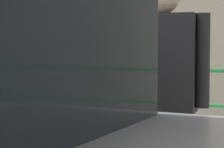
{
  "coord_description": "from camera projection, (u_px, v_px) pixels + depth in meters",
  "views": [
    {
      "loc": [
        2.02,
        -2.37,
        1.44
      ],
      "look_at": [
        0.57,
        0.52,
        1.26
      ],
      "focal_mm": 69.02,
      "sensor_mm": 36.0,
      "label": 1
    }
  ],
  "objects": [
    {
      "name": "background_railing",
      "position": [
        165.0,
        89.0,
        5.96
      ],
      "size": [
        24.06,
        0.06,
        1.06
      ],
      "color": "#1E602D",
      "rests_on": "sidewalk_curb"
    },
    {
      "name": "parking_meter",
      "position": [
        81.0,
        79.0,
        3.16
      ],
      "size": [
        0.17,
        0.18,
        1.5
      ],
      "rotation": [
        0.0,
        0.0,
        3.11
      ],
      "color": "slate",
      "rests_on": "sidewalk_curb"
    },
    {
      "name": "pedestrian_at_meter",
      "position": [
        162.0,
        90.0,
        2.9
      ],
      "size": [
        0.64,
        0.63,
        1.77
      ],
      "rotation": [
        0.0,
        0.0,
        -3.02
      ],
      "color": "#1E233F",
      "rests_on": "sidewalk_curb"
    },
    {
      "name": "backdrop_wall",
      "position": [
        216.0,
        27.0,
        8.57
      ],
      "size": [
        32.0,
        0.5,
        3.79
      ],
      "primitive_type": "cube",
      "color": "#ADA38E",
      "rests_on": "ground"
    }
  ]
}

